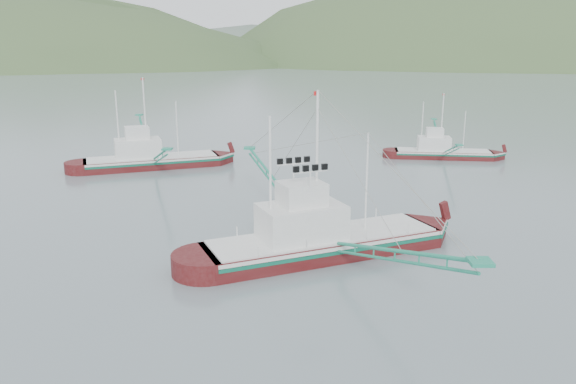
{
  "coord_description": "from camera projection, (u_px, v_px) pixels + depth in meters",
  "views": [
    {
      "loc": [
        0.32,
        -36.99,
        14.55
      ],
      "look_at": [
        0.0,
        6.0,
        3.2
      ],
      "focal_mm": 35.0,
      "sensor_mm": 36.0,
      "label": 1
    }
  ],
  "objects": [
    {
      "name": "ground",
      "position": [
        287.0,
        258.0,
        39.48
      ],
      "size": [
        1200.0,
        1200.0,
        0.0
      ],
      "primitive_type": "plane",
      "color": "slate",
      "rests_on": "ground"
    },
    {
      "name": "bg_boat_left",
      "position": [
        151.0,
        149.0,
        67.73
      ],
      "size": [
        16.37,
        27.78,
        11.65
      ],
      "rotation": [
        0.0,
        0.0,
        0.35
      ],
      "color": "#450B0C",
      "rests_on": "ground"
    },
    {
      "name": "main_boat",
      "position": [
        322.0,
        220.0,
        39.4
      ],
      "size": [
        17.48,
        29.47,
        12.53
      ],
      "rotation": [
        0.0,
        0.0,
        0.41
      ],
      "color": "#450B0C",
      "rests_on": "ground"
    },
    {
      "name": "headland_left",
      "position": [
        33.0,
        66.0,
        388.86
      ],
      "size": [
        448.0,
        308.0,
        210.0
      ],
      "primitive_type": "ellipsoid",
      "color": "#3D572D",
      "rests_on": "ground"
    },
    {
      "name": "ridge_distant",
      "position": [
        321.0,
        59.0,
        580.7
      ],
      "size": [
        960.0,
        400.0,
        240.0
      ],
      "primitive_type": "ellipsoid",
      "color": "slate",
      "rests_on": "ground"
    },
    {
      "name": "bg_boat_right",
      "position": [
        442.0,
        148.0,
        73.66
      ],
      "size": [
        12.73,
        22.43,
        9.11
      ],
      "rotation": [
        0.0,
        0.0,
        -0.12
      ],
      "color": "#450B0C",
      "rests_on": "ground"
    }
  ]
}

